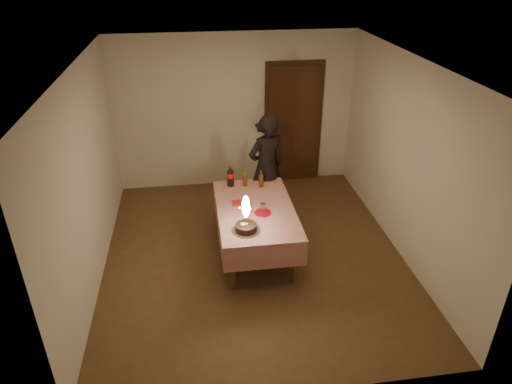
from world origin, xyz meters
TOP-DOWN VIEW (x-y plane):
  - ground at (0.00, 0.00)m, footprint 4.00×4.50m
  - room_shell at (0.03, 0.08)m, footprint 4.04×4.54m
  - dining_table at (0.04, 0.11)m, footprint 1.02×1.72m
  - birthday_cake at (-0.15, -0.41)m, footprint 0.33×0.33m
  - red_plate at (0.11, -0.03)m, footprint 0.22×0.22m
  - red_cup at (-0.07, 0.06)m, footprint 0.08×0.08m
  - clear_cup at (0.13, 0.06)m, footprint 0.07×0.07m
  - napkin_stack at (-0.18, 0.26)m, footprint 0.15×0.15m
  - cola_bottle at (-0.23, 0.80)m, footprint 0.10×0.10m
  - amber_bottle_left at (-0.02, 0.77)m, footprint 0.06×0.06m
  - amber_bottle_right at (0.21, 0.71)m, footprint 0.06×0.06m
  - photographer at (0.33, 1.01)m, footprint 0.72×0.61m

SIDE VIEW (x-z plane):
  - ground at x=0.00m, z-range -0.01..0.01m
  - dining_table at x=0.04m, z-range 0.25..0.93m
  - red_plate at x=0.11m, z-range 0.68..0.69m
  - napkin_stack at x=-0.18m, z-range 0.68..0.70m
  - clear_cup at x=0.13m, z-range 0.68..0.77m
  - red_cup at x=-0.07m, z-range 0.68..0.78m
  - amber_bottle_left at x=-0.02m, z-range 0.67..0.92m
  - amber_bottle_right at x=0.21m, z-range 0.67..0.92m
  - birthday_cake at x=-0.15m, z-range 0.56..1.04m
  - cola_bottle at x=-0.23m, z-range 0.67..0.99m
  - photographer at x=0.33m, z-range 0.00..1.67m
  - room_shell at x=0.03m, z-range 0.34..2.96m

